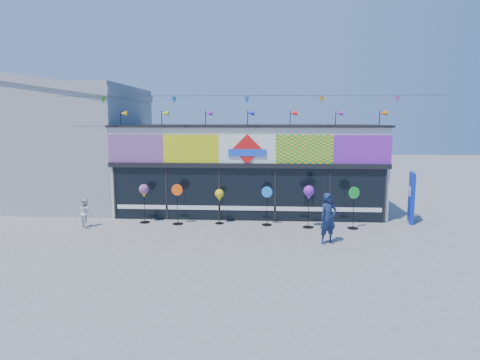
# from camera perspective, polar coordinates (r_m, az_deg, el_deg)

# --- Properties ---
(ground) EXTENTS (80.00, 80.00, 0.00)m
(ground) POSITION_cam_1_polar(r_m,az_deg,el_deg) (15.29, 0.33, -8.39)
(ground) COLOR slate
(ground) RESTS_ON ground
(kite_shop) EXTENTS (16.00, 5.70, 5.31)m
(kite_shop) POSITION_cam_1_polar(r_m,az_deg,el_deg) (20.73, 1.30, 1.71)
(kite_shop) COLOR silver
(kite_shop) RESTS_ON ground
(neighbour_building) EXTENTS (8.18, 7.20, 6.87)m
(neighbour_building) POSITION_cam_1_polar(r_m,az_deg,el_deg) (24.24, -23.00, 4.74)
(neighbour_building) COLOR #939598
(neighbour_building) RESTS_ON ground
(blue_sign) EXTENTS (0.38, 1.07, 2.13)m
(blue_sign) POSITION_cam_1_polar(r_m,az_deg,el_deg) (19.47, 21.90, -2.18)
(blue_sign) COLOR #0B28AD
(blue_sign) RESTS_ON ground
(spinner_0) EXTENTS (0.42, 0.42, 1.65)m
(spinner_0) POSITION_cam_1_polar(r_m,az_deg,el_deg) (18.40, -12.68, -1.56)
(spinner_0) COLOR black
(spinner_0) RESTS_ON ground
(spinner_1) EXTENTS (0.47, 0.43, 1.69)m
(spinner_1) POSITION_cam_1_polar(r_m,az_deg,el_deg) (17.96, -8.35, -3.07)
(spinner_1) COLOR black
(spinner_1) RESTS_ON ground
(spinner_2) EXTENTS (0.37, 0.37, 1.47)m
(spinner_2) POSITION_cam_1_polar(r_m,az_deg,el_deg) (17.83, -2.77, -2.16)
(spinner_2) COLOR black
(spinner_2) RESTS_ON ground
(spinner_3) EXTENTS (0.45, 0.41, 1.62)m
(spinner_3) POSITION_cam_1_polar(r_m,az_deg,el_deg) (17.64, 3.61, -3.33)
(spinner_3) COLOR black
(spinner_3) RESTS_ON ground
(spinner_4) EXTENTS (0.44, 0.44, 1.73)m
(spinner_4) POSITION_cam_1_polar(r_m,az_deg,el_deg) (17.34, 9.17, -1.84)
(spinner_4) COLOR black
(spinner_4) RESTS_ON ground
(spinner_5) EXTENTS (0.45, 0.43, 1.69)m
(spinner_5) POSITION_cam_1_polar(r_m,az_deg,el_deg) (17.63, 14.91, -3.46)
(spinner_5) COLOR black
(spinner_5) RESTS_ON ground
(adult_man) EXTENTS (0.78, 0.69, 1.80)m
(adult_man) POSITION_cam_1_polar(r_m,az_deg,el_deg) (15.33, 11.68, -5.04)
(adult_man) COLOR #172449
(adult_man) RESTS_ON ground
(child) EXTENTS (0.64, 0.63, 1.18)m
(child) POSITION_cam_1_polar(r_m,az_deg,el_deg) (18.49, -19.91, -4.11)
(child) COLOR white
(child) RESTS_ON ground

